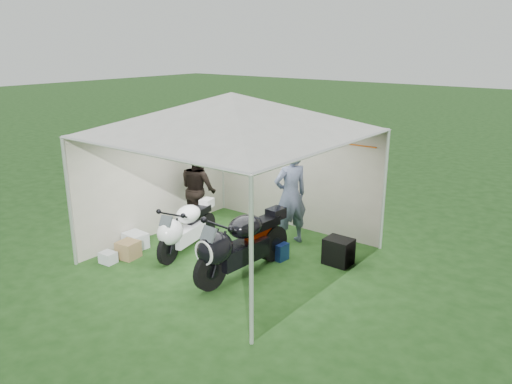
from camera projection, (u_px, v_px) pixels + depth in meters
ground at (234, 256)px, 9.26m from camera, size 80.00×80.00×0.00m
canopy_tent at (233, 117)px, 8.54m from camera, size 5.66×5.66×3.00m
motorcycle_white at (184, 227)px, 9.27m from camera, size 0.67×1.83×0.91m
motorcycle_black at (238, 243)px, 8.29m from camera, size 0.58×2.19×1.08m
paddock_stand at (276, 250)px, 9.13m from camera, size 0.43×0.29×0.31m
person_dark_jacket at (199, 189)px, 10.39m from camera, size 1.00×0.87×1.75m
person_blue_jacket at (291, 195)px, 9.60m from camera, size 0.73×0.84×1.95m
equipment_box at (338, 251)px, 8.87m from camera, size 0.48×0.39×0.48m
crate_0 at (135, 240)px, 9.60m from camera, size 0.46×0.37×0.29m
crate_1 at (128, 250)px, 9.15m from camera, size 0.40×0.40×0.31m
crate_2 at (108, 258)px, 8.95m from camera, size 0.29×0.25×0.20m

